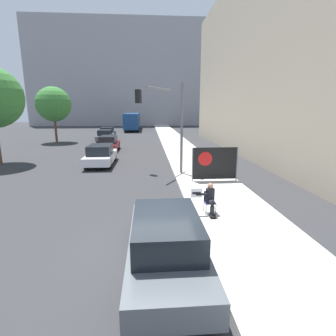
% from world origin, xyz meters
% --- Properties ---
extents(ground_plane, '(160.00, 160.00, 0.00)m').
position_xyz_m(ground_plane, '(0.00, 0.00, 0.00)').
color(ground_plane, '#303033').
extents(sidewalk_curb, '(3.36, 90.00, 0.14)m').
position_xyz_m(sidewalk_curb, '(3.20, 15.00, 0.07)').
color(sidewalk_curb, beige).
rests_on(sidewalk_curb, ground_plane).
extents(building_backdrop_far, '(52.00, 12.00, 24.56)m').
position_xyz_m(building_backdrop_far, '(-2.00, 64.27, 12.28)').
color(building_backdrop_far, '#99999E').
rests_on(building_backdrop_far, ground_plane).
extents(building_backdrop_right, '(10.00, 32.00, 15.82)m').
position_xyz_m(building_backdrop_right, '(12.83, 17.71, 7.91)').
color(building_backdrop_right, tan).
rests_on(building_backdrop_right, ground_plane).
extents(seated_protester, '(0.94, 0.77, 1.16)m').
position_xyz_m(seated_protester, '(2.21, 2.56, 0.75)').
color(seated_protester, '#474C56').
rests_on(seated_protester, sidewalk_curb).
extents(protest_banner, '(2.50, 0.06, 1.84)m').
position_xyz_m(protest_banner, '(3.51, 7.09, 1.11)').
color(protest_banner, slate).
rests_on(protest_banner, sidewalk_curb).
extents(traffic_light_pole, '(2.86, 2.63, 5.33)m').
position_xyz_m(traffic_light_pole, '(0.96, 9.65, 3.76)').
color(traffic_light_pole, slate).
rests_on(traffic_light_pole, sidewalk_curb).
extents(parked_car_curbside, '(1.82, 4.78, 1.49)m').
position_xyz_m(parked_car_curbside, '(0.36, -0.56, 0.74)').
color(parked_car_curbside, '#565B60').
rests_on(parked_car_curbside, ground_plane).
extents(car_on_road_nearest, '(1.81, 4.59, 1.47)m').
position_xyz_m(car_on_road_nearest, '(-3.47, 12.52, 0.73)').
color(car_on_road_nearest, silver).
rests_on(car_on_road_nearest, ground_plane).
extents(car_on_road_midblock, '(1.70, 4.54, 1.48)m').
position_xyz_m(car_on_road_midblock, '(-3.84, 18.99, 0.74)').
color(car_on_road_midblock, maroon).
rests_on(car_on_road_midblock, ground_plane).
extents(car_on_road_distant, '(1.74, 4.38, 1.48)m').
position_xyz_m(car_on_road_distant, '(-5.35, 26.63, 0.74)').
color(car_on_road_distant, '#565B60').
rests_on(car_on_road_distant, ground_plane).
extents(car_on_road_far_lane, '(1.89, 4.35, 1.43)m').
position_xyz_m(car_on_road_far_lane, '(-5.88, 32.03, 0.72)').
color(car_on_road_far_lane, '#565B60').
rests_on(car_on_road_far_lane, ground_plane).
extents(city_bus_on_road, '(2.58, 12.09, 3.18)m').
position_xyz_m(city_bus_on_road, '(-2.99, 44.86, 1.83)').
color(city_bus_on_road, navy).
rests_on(city_bus_on_road, ground_plane).
extents(motorcycle_on_road, '(0.28, 2.15, 1.27)m').
position_xyz_m(motorcycle_on_road, '(-3.29, 11.53, 0.54)').
color(motorcycle_on_road, black).
rests_on(motorcycle_on_road, ground_plane).
extents(street_tree_midblock, '(4.07, 4.07, 6.58)m').
position_xyz_m(street_tree_midblock, '(-11.19, 26.40, 4.54)').
color(street_tree_midblock, brown).
rests_on(street_tree_midblock, ground_plane).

